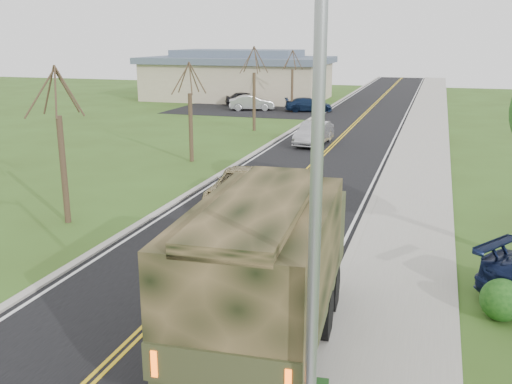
% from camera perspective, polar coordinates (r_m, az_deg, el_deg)
% --- Properties ---
extents(road, '(8.00, 120.00, 0.01)m').
position_cam_1_polar(road, '(49.07, 9.86, 6.74)').
color(road, black).
rests_on(road, ground).
extents(curb_right, '(0.30, 120.00, 0.12)m').
position_cam_1_polar(curb_right, '(48.68, 14.73, 6.47)').
color(curb_right, '#9E998E').
rests_on(curb_right, ground).
extents(sidewalk_right, '(3.20, 120.00, 0.10)m').
position_cam_1_polar(sidewalk_right, '(48.63, 16.79, 6.30)').
color(sidewalk_right, '#9E998E').
rests_on(sidewalk_right, ground).
extents(curb_left, '(0.30, 120.00, 0.10)m').
position_cam_1_polar(curb_left, '(49.79, 5.09, 7.08)').
color(curb_left, '#9E998E').
rests_on(curb_left, ground).
extents(street_light, '(1.65, 0.22, 8.00)m').
position_cam_1_polar(street_light, '(8.22, 5.24, -3.40)').
color(street_light, gray).
rests_on(street_light, ground).
extents(bare_tree_a, '(1.93, 2.26, 6.08)m').
position_cam_1_polar(bare_tree_a, '(23.05, -18.80, 3.34)').
color(bare_tree_a, '#38281C').
rests_on(bare_tree_a, ground).
extents(bare_tree_b, '(1.83, 2.14, 5.73)m').
position_cam_1_polar(bare_tree_b, '(33.34, -6.57, 7.24)').
color(bare_tree_b, '#38281C').
rests_on(bare_tree_b, ground).
extents(bare_tree_c, '(2.04, 2.39, 6.42)m').
position_cam_1_polar(bare_tree_c, '(44.45, -0.19, 9.70)').
color(bare_tree_c, '#38281C').
rests_on(bare_tree_c, ground).
extents(bare_tree_d, '(1.88, 2.20, 5.91)m').
position_cam_1_polar(bare_tree_d, '(55.97, 3.63, 10.58)').
color(bare_tree_d, '#38281C').
rests_on(bare_tree_d, ground).
extents(commercial_building, '(25.50, 21.50, 5.65)m').
position_cam_1_polar(commercial_building, '(68.07, -1.77, 11.53)').
color(commercial_building, tan).
rests_on(commercial_building, ground).
extents(military_truck, '(3.20, 7.93, 3.88)m').
position_cam_1_polar(military_truck, '(12.78, 1.25, -6.97)').
color(military_truck, black).
rests_on(military_truck, ground).
extents(suv_champagne, '(3.18, 5.71, 1.51)m').
position_cam_1_polar(suv_champagne, '(24.74, -1.43, 0.48)').
color(suv_champagne, '#9C8A58').
rests_on(suv_champagne, ground).
extents(sedan_silver, '(1.94, 4.79, 1.54)m').
position_cam_1_polar(sedan_silver, '(38.89, 5.80, 5.85)').
color(sedan_silver, '#A1A0A5').
rests_on(sedan_silver, ground).
extents(lot_car_dark, '(4.63, 3.38, 1.46)m').
position_cam_1_polar(lot_car_dark, '(61.67, -1.04, 9.34)').
color(lot_car_dark, black).
rests_on(lot_car_dark, ground).
extents(lot_car_silver, '(4.75, 2.97, 1.48)m').
position_cam_1_polar(lot_car_silver, '(57.44, -0.44, 8.91)').
color(lot_car_silver, '#B8B8BD').
rests_on(lot_car_silver, ground).
extents(lot_car_navy, '(4.98, 3.19, 1.34)m').
position_cam_1_polar(lot_car_navy, '(56.66, 5.26, 8.69)').
color(lot_car_navy, '#0F1C37').
rests_on(lot_car_navy, ground).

